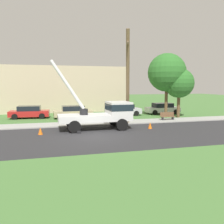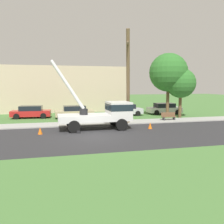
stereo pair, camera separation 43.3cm
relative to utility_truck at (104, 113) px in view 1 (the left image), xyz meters
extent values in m
plane|color=#477538|center=(-1.38, 9.09, -1.41)|extent=(120.00, 120.00, 0.00)
cube|color=#2B2B2D|center=(-1.38, -2.91, -1.40)|extent=(80.00, 8.98, 0.01)
cube|color=#9E9E99|center=(-1.38, 2.85, -1.36)|extent=(80.00, 2.55, 0.10)
cube|color=silver|center=(-1.80, -0.03, -0.38)|extent=(4.32, 2.44, 0.55)
cube|color=silver|center=(1.30, 0.00, 0.14)|extent=(1.92, 2.42, 1.60)
cube|color=#19232D|center=(1.30, 0.00, 0.49)|extent=(1.94, 2.44, 0.56)
cylinder|color=black|center=(-1.78, -0.03, 0.14)|extent=(0.70, 0.70, 0.50)
cylinder|color=silver|center=(-3.07, 0.61, 2.44)|extent=(2.90, 1.63, 4.26)
cube|color=black|center=(-2.39, -1.49, -1.31)|extent=(0.30, 0.30, 0.20)
cube|color=black|center=(-2.42, 1.41, -1.31)|extent=(0.30, 0.30, 0.20)
cylinder|color=black|center=(1.27, -1.20, -0.91)|extent=(1.00, 0.30, 1.00)
cylinder|color=black|center=(1.24, 1.20, -0.91)|extent=(1.00, 0.30, 1.00)
cylinder|color=black|center=(-2.70, -1.24, -0.91)|extent=(1.00, 0.30, 1.00)
cylinder|color=black|center=(-2.72, 1.16, -0.91)|extent=(1.00, 0.30, 1.00)
cylinder|color=brown|center=(2.51, 1.12, 2.90)|extent=(1.26, 2.86, 8.71)
cube|color=brown|center=(2.18, 0.18, 6.17)|extent=(0.73, 1.72, 0.67)
cone|color=orange|center=(3.92, -0.96, -1.13)|extent=(0.36, 0.36, 0.56)
cone|color=orange|center=(-5.33, -1.15, -1.13)|extent=(0.36, 0.36, 0.56)
cube|color=#B21E1E|center=(-6.85, 8.68, -0.86)|extent=(4.51, 2.08, 0.65)
cube|color=black|center=(-6.85, 8.68, -0.26)|extent=(2.57, 1.81, 0.55)
cylinder|color=black|center=(-5.46, 7.68, -1.09)|extent=(0.64, 0.22, 0.64)
cylinder|color=black|center=(-5.35, 9.48, -1.09)|extent=(0.64, 0.22, 0.64)
cylinder|color=black|center=(-8.36, 7.87, -1.09)|extent=(0.64, 0.22, 0.64)
cylinder|color=black|center=(-8.24, 9.67, -1.09)|extent=(0.64, 0.22, 0.64)
cube|color=tan|center=(-1.97, 7.54, -0.86)|extent=(4.45, 1.93, 0.65)
cube|color=black|center=(-1.97, 7.54, -0.26)|extent=(2.51, 1.73, 0.55)
cylinder|color=black|center=(-0.49, 6.69, -1.09)|extent=(0.64, 0.22, 0.64)
cylinder|color=black|center=(-0.54, 8.49, -1.09)|extent=(0.64, 0.22, 0.64)
cylinder|color=black|center=(-3.39, 6.60, -1.09)|extent=(0.64, 0.22, 0.64)
cylinder|color=black|center=(-3.45, 8.40, -1.09)|extent=(0.64, 0.22, 0.64)
cube|color=#B7B7BF|center=(4.34, 8.38, -0.86)|extent=(4.41, 1.84, 0.65)
cube|color=black|center=(4.34, 8.38, -0.26)|extent=(2.48, 1.68, 0.55)
cylinder|color=black|center=(5.78, 7.47, -1.09)|extent=(0.64, 0.22, 0.64)
cylinder|color=black|center=(5.80, 9.27, -1.09)|extent=(0.64, 0.22, 0.64)
cylinder|color=black|center=(2.88, 7.49, -1.09)|extent=(0.64, 0.22, 0.64)
cylinder|color=black|center=(2.89, 9.29, -1.09)|extent=(0.64, 0.22, 0.64)
cube|color=silver|center=(9.88, 8.61, -0.86)|extent=(4.45, 1.94, 0.65)
cube|color=black|center=(9.88, 8.61, -0.26)|extent=(2.52, 1.73, 0.55)
cylinder|color=black|center=(11.31, 7.67, -1.09)|extent=(0.64, 0.22, 0.64)
cylinder|color=black|center=(11.36, 9.46, -1.09)|extent=(0.64, 0.22, 0.64)
cylinder|color=black|center=(8.40, 7.76, -1.09)|extent=(0.64, 0.22, 0.64)
cylinder|color=black|center=(8.46, 9.56, -1.09)|extent=(0.64, 0.22, 0.64)
cube|color=brown|center=(7.63, 2.85, -0.96)|extent=(1.60, 0.44, 0.06)
cube|color=brown|center=(7.63, 3.05, -0.71)|extent=(1.60, 0.06, 0.40)
cube|color=#333338|center=(7.03, 2.85, -1.18)|extent=(0.10, 0.40, 0.45)
cube|color=#333338|center=(8.23, 2.85, -1.18)|extent=(0.10, 0.40, 0.45)
cylinder|color=brown|center=(8.87, 5.71, 1.04)|extent=(0.36, 0.36, 4.91)
sphere|color=#2D6B28|center=(8.87, 5.71, 3.85)|extent=(4.49, 4.49, 4.49)
cylinder|color=brown|center=(10.10, 4.98, 0.47)|extent=(0.36, 0.36, 3.76)
sphere|color=#2D6B28|center=(10.10, 4.98, 2.62)|extent=(3.44, 3.44, 3.44)
cube|color=#C6B293|center=(-2.59, 16.02, 1.79)|extent=(18.00, 6.00, 6.40)
camera|label=1|loc=(-4.59, -20.21, 2.44)|focal=38.47mm
camera|label=2|loc=(-4.17, -20.32, 2.44)|focal=38.47mm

